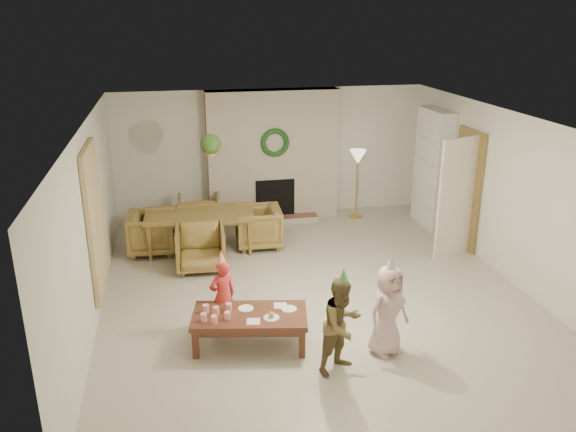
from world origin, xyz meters
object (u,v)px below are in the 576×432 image
object	(u,v)px
dining_chair_left	(152,233)
child_pink	(388,310)
dining_chair_near	(201,248)
dining_chair_right	(258,227)
coffee_table_top	(250,316)
child_red	(223,296)
dining_chair_far	(199,215)
dining_table	(200,232)
child_plaid	(342,325)

from	to	relation	value
dining_chair_left	child_pink	distance (m)	4.62
dining_chair_near	dining_chair_left	size ratio (longest dim) A/B	1.00
dining_chair_right	dining_chair_near	bearing A→B (deg)	-51.34
coffee_table_top	child_red	distance (m)	0.51
dining_chair_far	dining_chair_right	distance (m)	1.28
dining_chair_far	dining_chair_left	bearing A→B (deg)	45.00
child_red	child_pink	world-z (taller)	child_pink
dining_table	dining_chair_right	world-z (taller)	dining_chair_right
dining_chair_far	child_pink	bearing A→B (deg)	116.33
child_red	dining_chair_right	bearing A→B (deg)	-127.39
dining_chair_left	dining_table	bearing A→B (deg)	-90.00
child_red	child_pink	distance (m)	2.06
dining_chair_left	dining_chair_right	distance (m)	1.79
dining_chair_left	child_pink	world-z (taller)	child_pink
dining_chair_left	dining_chair_right	xyz separation A→B (m)	(1.79, -0.09, 0.00)
dining_chair_far	child_plaid	xyz separation A→B (m)	(1.31, -4.67, 0.21)
coffee_table_top	child_pink	bearing A→B (deg)	-6.54
dining_chair_near	child_plaid	size ratio (longest dim) A/B	0.68
dining_chair_far	child_pink	size ratio (longest dim) A/B	0.69
dining_chair_near	dining_chair_far	xyz separation A→B (m)	(0.08, 1.59, 0.00)
dining_chair_far	child_red	world-z (taller)	child_red
dining_chair_far	dining_chair_left	size ratio (longest dim) A/B	1.00
dining_chair_near	dining_chair_right	distance (m)	1.28
child_pink	child_red	bearing A→B (deg)	132.36
child_red	dining_chair_left	bearing A→B (deg)	-91.25
dining_table	dining_chair_far	bearing A→B (deg)	90.00
dining_chair_near	child_plaid	distance (m)	3.38
dining_chair_far	child_red	bearing A→B (deg)	94.13
coffee_table_top	child_red	xyz separation A→B (m)	(-0.28, 0.41, 0.09)
child_plaid	dining_chair_right	bearing A→B (deg)	66.20
child_plaid	child_pink	xyz separation A→B (m)	(0.63, 0.23, -0.01)
dining_chair_near	child_red	distance (m)	1.97
child_pink	dining_table	bearing A→B (deg)	96.64
child_plaid	child_pink	bearing A→B (deg)	-9.26
dining_chair_right	child_red	world-z (taller)	child_red
dining_chair_left	coffee_table_top	xyz separation A→B (m)	(1.20, -3.20, 0.04)
child_pink	dining_chair_right	bearing A→B (deg)	83.43
dining_table	dining_chair_far	size ratio (longest dim) A/B	2.34
child_red	coffee_table_top	bearing A→B (deg)	105.18
coffee_table_top	child_pink	distance (m)	1.65
dining_table	dining_chair_right	xyz separation A→B (m)	(1.00, -0.05, 0.03)
dining_chair_near	child_plaid	world-z (taller)	child_plaid
dining_chair_near	coffee_table_top	bearing A→B (deg)	-76.58
dining_chair_right	child_plaid	size ratio (longest dim) A/B	0.68
dining_chair_right	coffee_table_top	size ratio (longest dim) A/B	0.56
dining_chair_near	child_pink	distance (m)	3.50
dining_table	dining_chair_right	size ratio (longest dim) A/B	2.34
dining_chair_near	dining_chair_far	distance (m)	1.60
coffee_table_top	child_plaid	xyz separation A→B (m)	(0.94, -0.71, 0.17)
dining_chair_far	dining_chair_left	world-z (taller)	same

